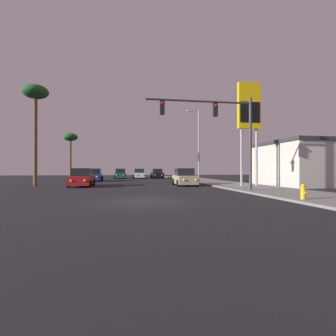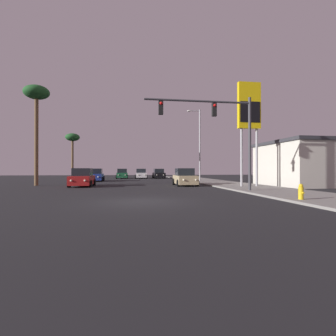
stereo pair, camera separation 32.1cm
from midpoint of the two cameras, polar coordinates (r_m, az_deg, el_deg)
The scene contains 15 objects.
ground_plane at distance 12.99m, azimuth -5.96°, elevation -7.28°, with size 120.00×120.00×0.00m, color black.
sidewalk_right at distance 25.11m, azimuth 14.81°, elevation -3.75°, with size 5.00×60.00×0.12m.
building_gas_station at distance 29.80m, azimuth 29.66°, elevation 0.86°, with size 10.30×8.30×4.30m.
car_tan at distance 25.57m, azimuth 3.27°, elevation -2.12°, with size 2.04×4.34×1.68m.
car_white at distance 46.04m, azimuth -6.47°, elevation -1.30°, with size 2.04×4.32×1.68m.
car_blue at distance 36.08m, azimuth -15.97°, elevation -1.57°, with size 2.04×4.33×1.68m.
car_black at distance 45.96m, azimuth -2.59°, elevation -1.31°, with size 2.04×4.33×1.68m.
car_green at distance 45.94m, azimuth -10.53°, elevation -1.30°, with size 2.04×4.33×1.68m.
car_red at distance 25.38m, azimuth -18.56°, elevation -2.12°, with size 2.04×4.31×1.68m.
traffic_light_mast at distance 18.63m, azimuth 11.06°, elevation 9.47°, with size 7.48×0.36×6.50m.
street_lamp at distance 33.49m, azimuth 6.23°, elevation 5.78°, with size 1.74×0.24×9.00m.
gas_station_sign at distance 24.29m, azimuth 16.85°, elevation 11.69°, with size 2.00×0.42×9.00m.
fire_hydrant at distance 14.36m, azimuth 26.77°, elevation -4.62°, with size 0.24×0.34×0.76m.
palm_tree_near at distance 29.04m, azimuth -27.19°, elevation 13.40°, with size 2.40×2.40×9.70m.
palm_tree_far at distance 48.07m, azimuth -20.66°, elevation 5.87°, with size 2.40×2.40×7.76m.
Camera 1 is at (-0.93, -12.84, 1.58)m, focal length 28.00 mm.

